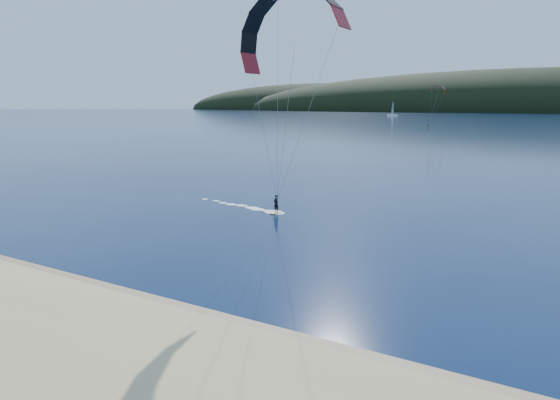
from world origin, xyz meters
name	(u,v)px	position (x,y,z in m)	size (l,w,h in m)	color
ground	(74,346)	(0.00, 0.00, 0.00)	(1800.00, 1800.00, 0.00)	#071639
wet_sand	(151,308)	(0.00, 4.50, 0.05)	(220.00, 2.50, 0.10)	#987B58
kitesurfer_near	(292,53)	(-0.77, 20.09, 13.59)	(20.77, 9.78, 17.46)	orange
kitesurfer_far	(438,93)	(-34.27, 203.39, 14.41)	(7.51, 4.62, 16.71)	orange
sailboat	(392,115)	(-117.86, 400.59, 0.90)	(8.77, 5.87, 12.26)	white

